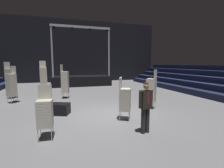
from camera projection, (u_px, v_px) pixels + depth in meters
name	position (u px, v px, depth m)	size (l,w,h in m)	color
ground_plane	(108.00, 116.00, 7.48)	(22.00, 30.00, 0.10)	slate
arena_end_wall	(77.00, 51.00, 21.20)	(22.00, 0.30, 8.00)	black
stage_riser	(81.00, 80.00, 17.51)	(6.19, 2.57, 6.09)	black
man_with_tie	(146.00, 104.00, 5.37)	(0.57, 0.30, 1.76)	black
chair_stack_front_left	(125.00, 99.00, 6.66)	(0.60, 0.60, 1.79)	#B2B5BA
chair_stack_front_right	(151.00, 89.00, 8.39)	(0.62, 0.62, 2.05)	#B2B5BA
chair_stack_mid_left	(43.00, 80.00, 11.01)	(0.50, 0.50, 2.56)	#B2B5BA
chair_stack_mid_right	(10.00, 80.00, 10.83)	(0.61, 0.61, 2.48)	#B2B5BA
chair_stack_mid_centre	(11.00, 85.00, 9.56)	(0.62, 0.62, 2.22)	#B2B5BA
chair_stack_rear_left	(45.00, 112.00, 4.94)	(0.47, 0.47, 1.71)	#B2B5BA
chair_stack_rear_right	(65.00, 82.00, 10.86)	(0.54, 0.54, 2.31)	#B2B5BA
equipment_road_case	(59.00, 109.00, 7.49)	(0.90, 0.60, 0.51)	black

